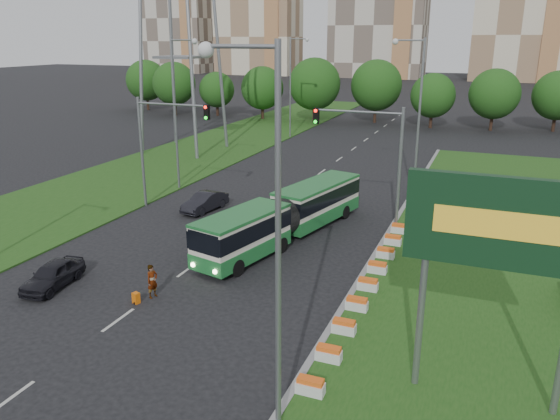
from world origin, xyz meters
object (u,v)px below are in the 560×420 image
at_px(traffic_mast_median, 375,149).
at_px(billboard, 502,234).
at_px(traffic_mast_left, 160,136).
at_px(car_left_near, 53,275).
at_px(car_left_far, 205,202).
at_px(articulated_bus, 284,215).
at_px(pedestrian, 152,281).
at_px(shopping_trolley, 136,298).

bearing_deg(traffic_mast_median, billboard, -64.97).
bearing_deg(traffic_mast_left, car_left_near, -80.59).
distance_m(traffic_mast_median, car_left_far, 12.94).
relative_size(articulated_bus, car_left_near, 3.90).
height_order(traffic_mast_left, car_left_far, traffic_mast_left).
xyz_separation_m(traffic_mast_median, pedestrian, (-7.62, -13.51, -4.51)).
height_order(articulated_bus, shopping_trolley, articulated_bus).
bearing_deg(car_left_near, shopping_trolley, -6.31).
bearing_deg(traffic_mast_left, traffic_mast_median, 3.77).
bearing_deg(billboard, pedestrian, 170.60).
relative_size(traffic_mast_median, pedestrian, 4.77).
bearing_deg(articulated_bus, car_left_far, 170.17).
bearing_deg(articulated_bus, shopping_trolley, -93.81).
xyz_separation_m(traffic_mast_median, articulated_bus, (-4.66, -3.64, -3.85)).
relative_size(traffic_mast_median, articulated_bus, 0.54).
relative_size(traffic_mast_left, shopping_trolley, 14.95).
xyz_separation_m(articulated_bus, car_left_near, (-8.28, -10.75, -0.85)).
xyz_separation_m(pedestrian, shopping_trolley, (-0.38, -0.85, -0.57)).
relative_size(traffic_mast_median, traffic_mast_left, 1.00).
height_order(traffic_mast_median, car_left_near, traffic_mast_median).
xyz_separation_m(traffic_mast_median, car_left_near, (-12.94, -14.39, -4.70)).
distance_m(billboard, traffic_mast_left, 27.16).
bearing_deg(traffic_mast_left, car_left_far, 9.94).
relative_size(billboard, traffic_mast_median, 1.00).
bearing_deg(car_left_far, articulated_bus, -13.89).
distance_m(car_left_far, pedestrian, 13.78).
relative_size(car_left_far, shopping_trolley, 7.52).
bearing_deg(traffic_mast_median, shopping_trolley, -119.12).
bearing_deg(car_left_far, traffic_mast_median, 11.60).
xyz_separation_m(billboard, car_left_near, (-20.41, 1.62, -5.51)).
height_order(traffic_mast_median, pedestrian, traffic_mast_median).
height_order(traffic_mast_left, pedestrian, traffic_mast_left).
height_order(traffic_mast_median, traffic_mast_left, same).
bearing_deg(shopping_trolley, traffic_mast_median, 77.37).
bearing_deg(car_left_far, traffic_mast_left, -160.62).
relative_size(car_left_near, car_left_far, 0.95).
relative_size(billboard, shopping_trolley, 14.95).
height_order(traffic_mast_median, articulated_bus, traffic_mast_median).
distance_m(articulated_bus, car_left_far, 8.09).
bearing_deg(pedestrian, car_left_far, 32.73).
distance_m(traffic_mast_left, pedestrian, 15.28).
height_order(car_left_near, car_left_far, car_left_far).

